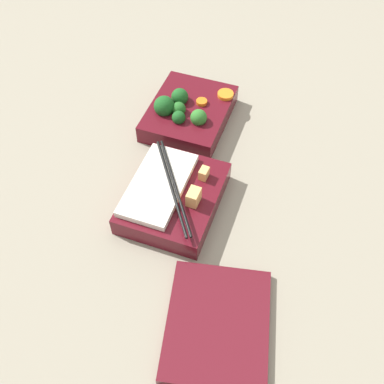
{
  "coord_description": "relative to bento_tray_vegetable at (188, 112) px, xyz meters",
  "views": [
    {
      "loc": [
        0.55,
        0.22,
        0.65
      ],
      "look_at": [
        0.1,
        0.06,
        0.04
      ],
      "focal_mm": 42.0,
      "sensor_mm": 36.0,
      "label": 1
    }
  ],
  "objects": [
    {
      "name": "ground_plane",
      "position": [
        0.1,
        0.02,
        -0.02
      ],
      "size": [
        3.0,
        3.0,
        0.0
      ],
      "primitive_type": "plane",
      "color": "gray"
    },
    {
      "name": "bento_tray_vegetable",
      "position": [
        0.0,
        0.0,
        0.0
      ],
      "size": [
        0.19,
        0.16,
        0.07
      ],
      "color": "#510F19",
      "rests_on": "ground_plane"
    },
    {
      "name": "bento_tray_rice",
      "position": [
        0.21,
        0.05,
        -0.0
      ],
      "size": [
        0.19,
        0.15,
        0.07
      ],
      "color": "#510F19",
      "rests_on": "ground_plane"
    },
    {
      "name": "bento_lid",
      "position": [
        0.4,
        0.19,
        -0.02
      ],
      "size": [
        0.21,
        0.19,
        0.01
      ],
      "primitive_type": "cube",
      "rotation": [
        0.0,
        0.0,
        0.21
      ],
      "color": "#510F19",
      "rests_on": "ground_plane"
    }
  ]
}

